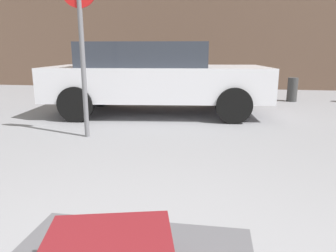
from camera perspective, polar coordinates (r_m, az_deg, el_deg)
name	(u,v)px	position (r m, az deg, el deg)	size (l,w,h in m)	color
parked_car	(154,76)	(6.43, -2.48, 9.02)	(4.47, 2.28, 1.42)	silver
bollard_kerb_near	(292,90)	(8.67, 21.67, 6.17)	(0.25, 0.25, 0.60)	#383838
no_parking_sign	(81,37)	(4.72, -15.46, 15.29)	(0.50, 0.07, 2.32)	slate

